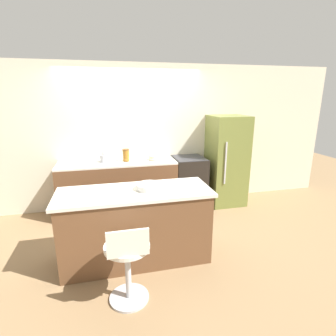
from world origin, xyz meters
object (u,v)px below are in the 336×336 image
refrigerator (226,161)px  kettle (105,157)px  oven_range (189,182)px  mixing_bowl (154,157)px  stool_chair (128,263)px

refrigerator → kettle: 2.26m
refrigerator → kettle: size_ratio=8.38×
oven_range → mixing_bowl: size_ratio=4.50×
oven_range → kettle: 1.61m
kettle → mixing_bowl: 0.87m
refrigerator → kettle: bearing=179.0°
stool_chair → kettle: (-0.18, 2.22, 0.57)m
oven_range → stool_chair: size_ratio=1.05×
refrigerator → stool_chair: 3.04m
kettle → mixing_bowl: kettle is taller
stool_chair → mixing_bowl: 2.38m
oven_range → kettle: size_ratio=4.66×
stool_chair → mixing_bowl: mixing_bowl is taller
stool_chair → kettle: kettle is taller
oven_range → stool_chair: (-1.34, -2.20, -0.02)m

